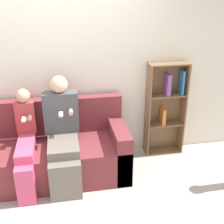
# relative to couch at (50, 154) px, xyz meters

# --- Properties ---
(ground_plane) EXTENTS (14.00, 14.00, 0.00)m
(ground_plane) POSITION_rel_couch_xyz_m (0.17, -0.51, -0.32)
(ground_plane) COLOR #BCB2A8
(back_wall) EXTENTS (10.00, 0.06, 2.55)m
(back_wall) POSITION_rel_couch_xyz_m (0.17, 0.45, 0.96)
(back_wall) COLOR silver
(back_wall) RESTS_ON ground_plane
(couch) EXTENTS (2.00, 0.83, 0.96)m
(couch) POSITION_rel_couch_xyz_m (0.00, 0.00, 0.00)
(couch) COLOR maroon
(couch) RESTS_ON ground_plane
(adult_seated) EXTENTS (0.43, 0.79, 1.32)m
(adult_seated) POSITION_rel_couch_xyz_m (0.18, -0.09, 0.37)
(adult_seated) COLOR #70665B
(adult_seated) RESTS_ON ground_plane
(child_seated) EXTENTS (0.24, 0.81, 1.16)m
(child_seated) POSITION_rel_couch_xyz_m (-0.26, -0.14, 0.27)
(child_seated) COLOR #DB4C75
(child_seated) RESTS_ON ground_plane
(bookshelf) EXTENTS (0.55, 0.22, 1.36)m
(bookshelf) POSITION_rel_couch_xyz_m (1.67, 0.34, 0.42)
(bookshelf) COLOR brown
(bookshelf) RESTS_ON ground_plane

